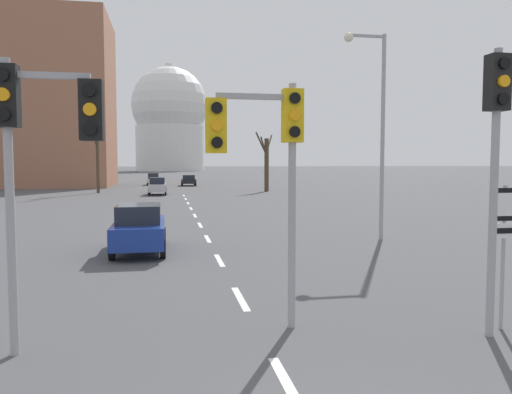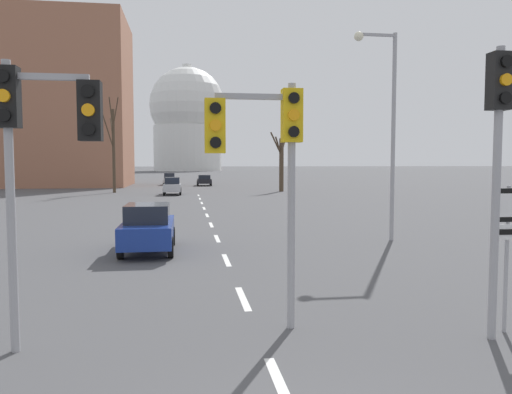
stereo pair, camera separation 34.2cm
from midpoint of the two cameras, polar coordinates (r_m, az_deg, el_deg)
name	(u,v)px [view 1 (the left image)]	position (r m, az deg, el deg)	size (l,w,h in m)	color
lane_stripe_0	(288,386)	(7.33, 2.29, -20.79)	(0.16, 2.00, 0.01)	silver
lane_stripe_1	(240,298)	(11.51, -2.67, -11.51)	(0.16, 2.00, 0.01)	silver
lane_stripe_2	(219,260)	(15.87, -4.83, -7.21)	(0.16, 2.00, 0.01)	silver
lane_stripe_3	(208,239)	(20.28, -6.04, -4.77)	(0.16, 2.00, 0.01)	silver
lane_stripe_4	(200,225)	(24.73, -6.81, -3.20)	(0.16, 2.00, 0.01)	silver
lane_stripe_5	(195,216)	(29.20, -7.34, -2.11)	(0.16, 2.00, 0.01)	silver
lane_stripe_6	(191,209)	(33.67, -7.73, -1.31)	(0.16, 2.00, 0.01)	silver
lane_stripe_7	(188,203)	(38.15, -8.03, -0.70)	(0.16, 2.00, 0.01)	silver
lane_stripe_8	(186,199)	(42.63, -8.26, -0.22)	(0.16, 2.00, 0.01)	silver
lane_stripe_9	(184,195)	(47.12, -8.45, 0.18)	(0.16, 2.00, 0.01)	silver
traffic_signal_near_right	(496,138)	(9.53, 24.80, 6.18)	(0.36, 0.34, 5.02)	#9E9EA3
traffic_signal_near_left	(38,133)	(8.65, -24.73, 6.63)	(1.62, 0.34, 4.68)	#9E9EA3
traffic_signal_centre_tall	(266,145)	(9.04, 0.01, 5.99)	(1.75, 0.34, 4.50)	#9E9EA3
route_sign_post	(504,231)	(10.09, 25.66, -3.55)	(0.60, 0.08, 2.67)	#9E9EA3
street_lamp_right	(376,116)	(20.31, 13.07, 9.06)	(1.72, 0.36, 8.06)	#9E9EA3
sedan_near_left	(153,179)	(69.83, -11.78, 2.03)	(1.70, 4.19, 1.65)	silver
sedan_near_right	(157,186)	(48.52, -11.41, 1.24)	(1.70, 3.95, 1.67)	#B7B7BC
sedan_mid_centre	(189,180)	(66.84, -7.86, 1.92)	(1.91, 3.97, 1.44)	black
sedan_far_left	(139,228)	(17.55, -13.74, -3.47)	(1.76, 4.08, 1.66)	navy
bare_tree_left_near	(97,146)	(52.75, -17.89, 5.59)	(1.47, 5.17, 9.46)	#473828
bare_tree_right_near	(266,162)	(53.19, 1.00, 4.03)	(2.45, 3.55, 6.26)	#473828
capitol_dome	(170,119)	(187.76, -9.88, 8.76)	(27.62, 27.62, 39.01)	silver
apartment_block_left	(39,102)	(71.04, -23.68, 9.92)	(18.00, 14.00, 21.73)	#9E664C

